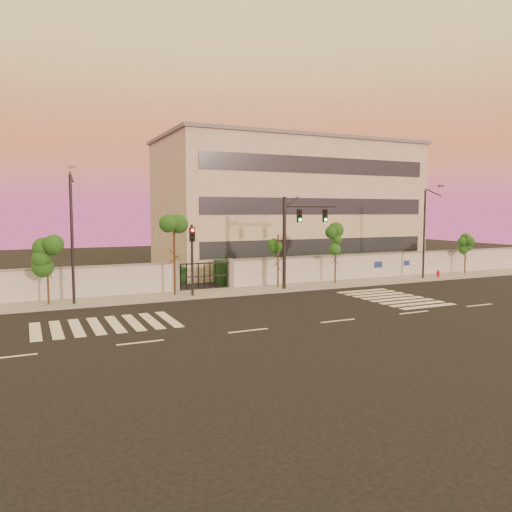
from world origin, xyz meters
The scene contains 16 objects.
ground centered at (0.00, 0.00, 0.00)m, with size 120.00×120.00×0.00m, color black.
sidewalk centered at (0.00, 10.50, 0.07)m, with size 60.00×3.00×0.15m, color gray.
perimeter_wall centered at (0.10, 12.00, 1.07)m, with size 60.00×0.36×2.20m.
hedge_row centered at (1.17, 14.74, 0.82)m, with size 41.00×4.25×1.80m.
institutional_building centered at (9.00, 21.99, 6.16)m, with size 24.40×12.40×12.25m.
road_markings centered at (-1.58, 3.76, 0.01)m, with size 57.00×7.62×0.02m.
street_tree_b centered at (-13.13, 10.27, 2.98)m, with size 1.54×1.22×4.04m.
street_tree_c centered at (-5.55, 10.39, 3.90)m, with size 1.59×1.27×5.30m.
street_tree_d centered at (2.09, 10.62, 2.88)m, with size 1.40×1.11×3.91m.
street_tree_e centered at (6.91, 10.51, 3.41)m, with size 1.50×1.19×4.64m.
street_tree_f centered at (20.52, 10.69, 2.57)m, with size 1.38×1.10×3.49m.
traffic_signal_main centered at (2.95, 9.74, 4.15)m, with size 4.15×0.57×6.57m.
traffic_signal_secondary centered at (-4.60, 9.65, 2.99)m, with size 0.37×0.35×4.71m.
streetlight_west centered at (-11.79, 9.71, 4.34)m, with size 0.48×1.93×8.04m.
streetlight_east centered at (15.05, 9.80, 4.10)m, with size 0.45×1.82×7.58m.
fire_hydrant centered at (16.51, 9.76, 0.37)m, with size 0.29×0.27×0.74m.
Camera 1 is at (-14.30, -20.83, 5.53)m, focal length 35.00 mm.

